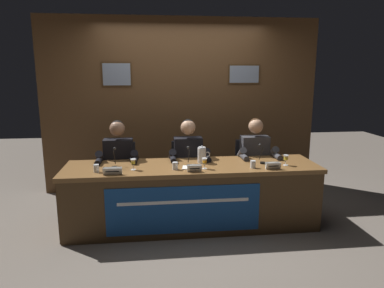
# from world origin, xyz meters

# --- Properties ---
(ground_plane) EXTENTS (12.00, 12.00, 0.00)m
(ground_plane) POSITION_xyz_m (0.00, 0.00, 0.00)
(ground_plane) COLOR #70665B
(wall_back_panelled) EXTENTS (4.15, 0.14, 2.60)m
(wall_back_panelled) POSITION_xyz_m (-0.00, 1.40, 1.30)
(wall_back_panelled) COLOR brown
(wall_back_panelled) RESTS_ON ground_plane
(conference_table) EXTENTS (2.95, 0.77, 0.74)m
(conference_table) POSITION_xyz_m (-0.00, -0.11, 0.50)
(conference_table) COLOR brown
(conference_table) RESTS_ON ground_plane
(chair_left) EXTENTS (0.44, 0.44, 0.89)m
(chair_left) POSITION_xyz_m (-0.88, 0.57, 0.43)
(chair_left) COLOR black
(chair_left) RESTS_ON ground_plane
(panelist_left) EXTENTS (0.51, 0.48, 1.22)m
(panelist_left) POSITION_xyz_m (-0.88, 0.37, 0.71)
(panelist_left) COLOR black
(panelist_left) RESTS_ON ground_plane
(nameplate_left) EXTENTS (0.20, 0.06, 0.08)m
(nameplate_left) POSITION_xyz_m (-0.88, -0.29, 0.78)
(nameplate_left) COLOR white
(nameplate_left) RESTS_ON conference_table
(juice_glass_left) EXTENTS (0.06, 0.06, 0.12)m
(juice_glass_left) POSITION_xyz_m (-0.67, -0.13, 0.83)
(juice_glass_left) COLOR white
(juice_glass_left) RESTS_ON conference_table
(water_cup_left) EXTENTS (0.06, 0.06, 0.08)m
(water_cup_left) POSITION_xyz_m (-1.07, -0.18, 0.78)
(water_cup_left) COLOR silver
(water_cup_left) RESTS_ON conference_table
(microphone_left) EXTENTS (0.06, 0.17, 0.22)m
(microphone_left) POSITION_xyz_m (-0.89, 0.00, 0.82)
(microphone_left) COLOR black
(microphone_left) RESTS_ON conference_table
(chair_center) EXTENTS (0.44, 0.44, 0.89)m
(chair_center) POSITION_xyz_m (0.00, 0.57, 0.43)
(chair_center) COLOR black
(chair_center) RESTS_ON ground_plane
(panelist_center) EXTENTS (0.51, 0.48, 1.22)m
(panelist_center) POSITION_xyz_m (0.00, 0.37, 0.71)
(panelist_center) COLOR black
(panelist_center) RESTS_ON ground_plane
(nameplate_center) EXTENTS (0.16, 0.06, 0.08)m
(nameplate_center) POSITION_xyz_m (-0.01, -0.28, 0.78)
(nameplate_center) COLOR white
(nameplate_center) RESTS_ON conference_table
(juice_glass_center) EXTENTS (0.06, 0.06, 0.12)m
(juice_glass_center) POSITION_xyz_m (0.12, -0.18, 0.83)
(juice_glass_center) COLOR white
(juice_glass_center) RESTS_ON conference_table
(water_cup_center) EXTENTS (0.06, 0.06, 0.08)m
(water_cup_center) POSITION_xyz_m (-0.21, -0.17, 0.78)
(water_cup_center) COLOR silver
(water_cup_center) RESTS_ON conference_table
(microphone_center) EXTENTS (0.06, 0.17, 0.22)m
(microphone_center) POSITION_xyz_m (-0.04, -0.04, 0.82)
(microphone_center) COLOR black
(microphone_center) RESTS_ON conference_table
(chair_right) EXTENTS (0.44, 0.44, 0.89)m
(chair_right) POSITION_xyz_m (0.88, 0.57, 0.43)
(chair_right) COLOR black
(chair_right) RESTS_ON ground_plane
(panelist_right) EXTENTS (0.51, 0.48, 1.22)m
(panelist_right) POSITION_xyz_m (0.88, 0.37, 0.71)
(panelist_right) COLOR black
(panelist_right) RESTS_ON ground_plane
(nameplate_right) EXTENTS (0.17, 0.06, 0.08)m
(nameplate_right) POSITION_xyz_m (0.88, -0.28, 0.78)
(nameplate_right) COLOR white
(nameplate_right) RESTS_ON conference_table
(juice_glass_right) EXTENTS (0.06, 0.06, 0.12)m
(juice_glass_right) POSITION_xyz_m (1.08, -0.14, 0.83)
(juice_glass_right) COLOR white
(juice_glass_right) RESTS_ON conference_table
(water_cup_right) EXTENTS (0.06, 0.06, 0.08)m
(water_cup_right) POSITION_xyz_m (0.67, -0.21, 0.78)
(water_cup_right) COLOR silver
(water_cup_right) RESTS_ON conference_table
(microphone_right) EXTENTS (0.06, 0.17, 0.22)m
(microphone_right) POSITION_xyz_m (0.84, 0.00, 0.82)
(microphone_right) COLOR black
(microphone_right) RESTS_ON conference_table
(water_pitcher_central) EXTENTS (0.15, 0.10, 0.21)m
(water_pitcher_central) POSITION_xyz_m (0.13, 0.09, 0.84)
(water_pitcher_central) COLOR silver
(water_pitcher_central) RESTS_ON conference_table
(document_stack_center) EXTENTS (0.23, 0.18, 0.01)m
(document_stack_center) POSITION_xyz_m (-0.02, -0.14, 0.75)
(document_stack_center) COLOR white
(document_stack_center) RESTS_ON conference_table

